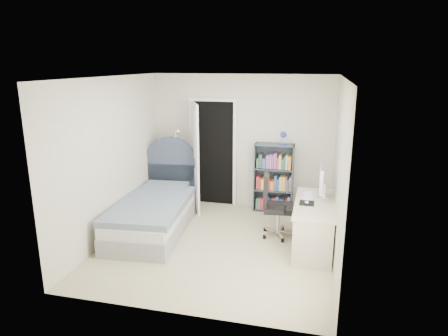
% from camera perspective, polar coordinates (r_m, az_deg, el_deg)
% --- Properties ---
extents(room_shell, '(3.50, 3.70, 2.60)m').
position_cam_1_polar(room_shell, '(5.80, -0.92, 0.39)').
color(room_shell, tan).
rests_on(room_shell, ground).
extents(door, '(0.92, 0.77, 2.06)m').
position_cam_1_polar(door, '(7.47, -3.20, 1.97)').
color(door, black).
rests_on(door, ground).
extents(bed, '(1.23, 2.31, 1.37)m').
position_cam_1_polar(bed, '(6.78, -9.77, -6.00)').
color(bed, gray).
rests_on(bed, ground).
extents(nightstand, '(0.42, 0.42, 0.62)m').
position_cam_1_polar(nightstand, '(7.82, -6.16, -2.27)').
color(nightstand, '#D5AF83').
rests_on(nightstand, ground).
extents(floor_lamp, '(0.22, 0.22, 1.53)m').
position_cam_1_polar(floor_lamp, '(7.52, -6.64, -1.23)').
color(floor_lamp, silver).
rests_on(floor_lamp, ground).
extents(bookcase, '(0.71, 0.31, 1.51)m').
position_cam_1_polar(bookcase, '(7.43, 7.20, -1.78)').
color(bookcase, '#3D4B54').
rests_on(bookcase, ground).
extents(desk, '(0.58, 1.45, 1.19)m').
position_cam_1_polar(desk, '(6.14, 12.71, -7.63)').
color(desk, beige).
rests_on(desk, ground).
extents(office_chair, '(0.54, 0.56, 1.03)m').
position_cam_1_polar(office_chair, '(6.36, 7.06, -4.83)').
color(office_chair, silver).
rests_on(office_chair, ground).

